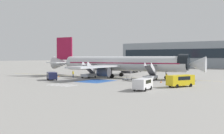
{
  "coord_description": "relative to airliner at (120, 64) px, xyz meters",
  "views": [
    {
      "loc": [
        33.85,
        -59.41,
        5.39
      ],
      "look_at": [
        -3.16,
        -0.45,
        2.75
      ],
      "focal_mm": 42.0,
      "sensor_mm": 36.0,
      "label": 1
    }
  ],
  "objects": [
    {
      "name": "airliner",
      "position": [
        0.0,
        0.0,
        0.0
      ],
      "size": [
        43.37,
        33.3,
        11.17
      ],
      "rotation": [
        0.0,
        0.0,
        -1.47
      ],
      "color": "silver",
      "rests_on": "ground_plane"
    },
    {
      "name": "apron_walkway_bar_4",
      "position": [
        2.46,
        -22.13,
        -3.65
      ],
      "size": [
        0.44,
        3.6,
        0.01
      ],
      "primitive_type": "cube",
      "color": "silver",
      "rests_on": "ground_plane"
    },
    {
      "name": "service_van_0",
      "position": [
        16.61,
        -21.03,
        -2.5
      ],
      "size": [
        2.31,
        4.58,
        1.9
      ],
      "rotation": [
        0.0,
        0.0,
        0.09
      ],
      "color": "silver",
      "rests_on": "ground_plane"
    },
    {
      "name": "apron_walkway_bar_3",
      "position": [
        1.26,
        -22.13,
        -3.65
      ],
      "size": [
        0.44,
        3.6,
        0.01
      ],
      "primitive_type": "cube",
      "color": "silver",
      "rests_on": "ground_plane"
    },
    {
      "name": "service_van_1",
      "position": [
        -9.59,
        -15.25,
        -2.53
      ],
      "size": [
        4.53,
        4.11,
        1.84
      ],
      "rotation": [
        0.0,
        0.0,
        0.91
      ],
      "color": "#1E234C",
      "rests_on": "ground_plane"
    },
    {
      "name": "ground_crew_1",
      "position": [
        -10.25,
        -6.9,
        -2.58
      ],
      "size": [
        0.47,
        0.32,
        1.84
      ],
      "rotation": [
        0.0,
        0.0,
        6.06
      ],
      "color": "#191E38",
      "rests_on": "ground_plane"
    },
    {
      "name": "apron_walkway_bar_0",
      "position": [
        -2.34,
        -22.13,
        -3.65
      ],
      "size": [
        0.44,
        3.6,
        0.01
      ],
      "primitive_type": "cube",
      "color": "silver",
      "rests_on": "ground_plane"
    },
    {
      "name": "apron_stand_patch_blue",
      "position": [
        0.66,
        -11.85,
        -3.65
      ],
      "size": [
        6.47,
        8.31,
        0.01
      ],
      "primitive_type": "cube",
      "color": "#2856A8",
      "rests_on": "ground_plane"
    },
    {
      "name": "fuel_tanker",
      "position": [
        -7.54,
        22.95,
        -1.86
      ],
      "size": [
        3.87,
        9.4,
        3.53
      ],
      "rotation": [
        0.0,
        0.0,
        0.16
      ],
      "color": "#38383D",
      "rests_on": "ground_plane"
    },
    {
      "name": "apron_walkway_bar_1",
      "position": [
        -1.14,
        -22.13,
        -3.65
      ],
      "size": [
        0.44,
        3.6,
        0.01
      ],
      "primitive_type": "cube",
      "color": "silver",
      "rests_on": "ground_plane"
    },
    {
      "name": "baggage_cart",
      "position": [
        5.24,
        -5.54,
        -3.39
      ],
      "size": [
        1.76,
        2.74,
        0.87
      ],
      "rotation": [
        0.0,
        0.0,
        3.25
      ],
      "color": "gray",
      "rests_on": "ground_plane"
    },
    {
      "name": "apron_walkway_bar_2",
      "position": [
        0.06,
        -22.13,
        -3.65
      ],
      "size": [
        0.44,
        3.6,
        0.01
      ],
      "primitive_type": "cube",
      "color": "silver",
      "rests_on": "ground_plane"
    },
    {
      "name": "ground_crew_3",
      "position": [
        13.98,
        -3.04,
        -2.72
      ],
      "size": [
        0.44,
        0.48,
        1.64
      ],
      "rotation": [
        0.0,
        0.0,
        0.95
      ],
      "color": "#191E38",
      "rests_on": "ground_plane"
    },
    {
      "name": "traffic_cone_1",
      "position": [
        14.35,
        -7.3,
        -3.41
      ],
      "size": [
        0.43,
        0.43,
        0.48
      ],
      "color": "orange",
      "rests_on": "ground_plane"
    },
    {
      "name": "terminal_building",
      "position": [
        6.37,
        78.07,
        2.91
      ],
      "size": [
        93.41,
        12.1,
        13.12
      ],
      "color": "#89939E",
      "rests_on": "ground_plane"
    },
    {
      "name": "ground_crew_2",
      "position": [
        -0.98,
        -4.39,
        -2.59
      ],
      "size": [
        0.48,
        0.44,
        1.83
      ],
      "rotation": [
        0.0,
        0.0,
        2.51
      ],
      "color": "#191E38",
      "rests_on": "ground_plane"
    },
    {
      "name": "ground_plane",
      "position": [
        1.03,
        -0.14,
        -3.65
      ],
      "size": [
        600.0,
        600.0,
        0.0
      ],
      "primitive_type": "plane",
      "color": "gray"
    },
    {
      "name": "boarding_stairs_aft",
      "position": [
        -6.33,
        -5.13,
        -2.63
      ],
      "size": [
        2.67,
        5.4,
        4.26
      ],
      "rotation": [
        0.0,
        0.0,
        0.1
      ],
      "color": "#ADB2BA",
      "rests_on": "ground_plane"
    },
    {
      "name": "ground_crew_0",
      "position": [
        13.69,
        -2.11,
        -2.69
      ],
      "size": [
        0.32,
        0.47,
        1.67
      ],
      "rotation": [
        0.0,
        0.0,
        4.95
      ],
      "color": "black",
      "rests_on": "ground_plane"
    },
    {
      "name": "service_van_2",
      "position": [
        20.31,
        -13.08,
        -2.37
      ],
      "size": [
        4.2,
        5.56,
        2.14
      ],
      "rotation": [
        0.0,
        0.0,
        5.79
      ],
      "color": "yellow",
      "rests_on": "ground_plane"
    },
    {
      "name": "boarding_stairs_forward",
      "position": [
        10.2,
        -3.46,
        -2.63
      ],
      "size": [
        2.67,
        5.4,
        4.24
      ],
      "rotation": [
        0.0,
        0.0,
        0.1
      ],
      "color": "#ADB2BA",
      "rests_on": "ground_plane"
    },
    {
      "name": "traffic_cone_0",
      "position": [
        -14.88,
        -7.49,
        -3.43
      ],
      "size": [
        0.41,
        0.41,
        0.45
      ],
      "color": "orange",
      "rests_on": "ground_plane"
    },
    {
      "name": "apron_leadline_yellow",
      "position": [
        0.66,
        0.07,
        -3.65
      ],
      "size": [
        76.86,
        7.98,
        0.01
      ],
      "primitive_type": "cube",
      "rotation": [
        0.0,
        0.0,
        -1.47
      ],
      "color": "gold",
      "rests_on": "ground_plane"
    }
  ]
}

